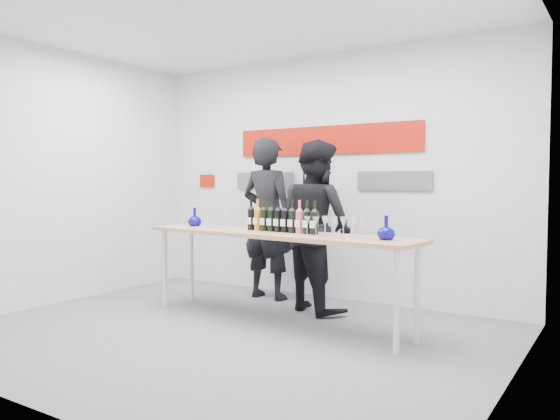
{
  "coord_description": "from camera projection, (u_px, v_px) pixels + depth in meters",
  "views": [
    {
      "loc": [
        3.2,
        -3.99,
        1.44
      ],
      "look_at": [
        0.17,
        0.69,
        1.15
      ],
      "focal_mm": 35.0,
      "sensor_mm": 36.0,
      "label": 1
    }
  ],
  "objects": [
    {
      "name": "presenter_right",
      "position": [
        316.0,
        226.0,
        6.06
      ],
      "size": [
        1.13,
        1.03,
        1.9
      ],
      "primitive_type": "imported",
      "rotation": [
        0.0,
        0.0,
        2.73
      ],
      "color": "black",
      "rests_on": "ground"
    },
    {
      "name": "mic_stand",
      "position": [
        304.0,
        262.0,
        6.31
      ],
      "size": [
        0.19,
        0.19,
        1.67
      ],
      "rotation": [
        0.0,
        0.0,
        0.24
      ],
      "color": "black",
      "rests_on": "ground"
    },
    {
      "name": "glasses_left",
      "position": [
        216.0,
        220.0,
        6.01
      ],
      "size": [
        0.18,
        0.23,
        0.18
      ],
      "color": "silver",
      "rests_on": "tasting_table"
    },
    {
      "name": "back_wall",
      "position": [
        326.0,
        177.0,
        6.76
      ],
      "size": [
        5.0,
        0.04,
        3.0
      ],
      "primitive_type": "cube",
      "color": "silver",
      "rests_on": "ground"
    },
    {
      "name": "decanter_right",
      "position": [
        386.0,
        228.0,
        4.8
      ],
      "size": [
        0.16,
        0.16,
        0.21
      ],
      "primitive_type": null,
      "color": "#0A0679",
      "rests_on": "tasting_table"
    },
    {
      "name": "tasting_table",
      "position": [
        275.0,
        239.0,
        5.51
      ],
      "size": [
        3.14,
        0.87,
        0.93
      ],
      "rotation": [
        0.0,
        0.0,
        -0.08
      ],
      "color": "tan",
      "rests_on": "ground"
    },
    {
      "name": "ground",
      "position": [
        225.0,
        334.0,
        5.16
      ],
      "size": [
        5.0,
        5.0,
        0.0
      ],
      "primitive_type": "plane",
      "color": "slate",
      "rests_on": "ground"
    },
    {
      "name": "decanter_left",
      "position": [
        195.0,
        217.0,
        6.28
      ],
      "size": [
        0.16,
        0.16,
        0.21
      ],
      "primitive_type": null,
      "color": "#0A0679",
      "rests_on": "tasting_table"
    },
    {
      "name": "signage",
      "position": [
        321.0,
        152.0,
        6.75
      ],
      "size": [
        3.38,
        0.02,
        0.79
      ],
      "color": "#AC1507",
      "rests_on": "back_wall"
    },
    {
      "name": "wine_bottles",
      "position": [
        281.0,
        216.0,
        5.52
      ],
      "size": [
        0.89,
        0.15,
        0.33
      ],
      "rotation": [
        0.0,
        0.0,
        -0.08
      ],
      "color": "black",
      "rests_on": "tasting_table"
    },
    {
      "name": "glasses_right",
      "position": [
        334.0,
        227.0,
        5.07
      ],
      "size": [
        0.58,
        0.26,
        0.18
      ],
      "color": "silver",
      "rests_on": "tasting_table"
    },
    {
      "name": "presenter_left",
      "position": [
        268.0,
        219.0,
        6.69
      ],
      "size": [
        0.73,
        0.49,
        1.97
      ],
      "primitive_type": "imported",
      "rotation": [
        0.0,
        0.0,
        3.12
      ],
      "color": "black",
      "rests_on": "ground"
    }
  ]
}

